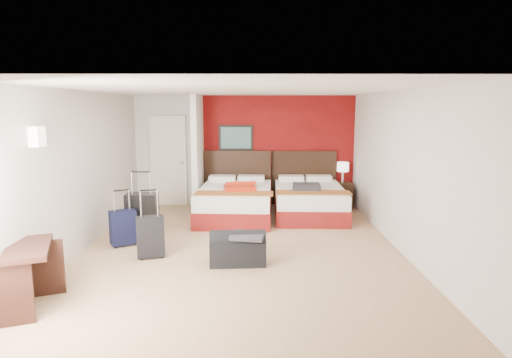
{
  "coord_description": "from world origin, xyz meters",
  "views": [
    {
      "loc": [
        0.19,
        -6.69,
        2.25
      ],
      "look_at": [
        0.24,
        0.8,
        1.0
      ],
      "focal_mm": 30.48,
      "sensor_mm": 36.0,
      "label": 1
    }
  ],
  "objects_px": {
    "bed_right": "(309,202)",
    "nightstand": "(342,195)",
    "red_suitcase_open": "(240,186)",
    "suitcase_navy": "(123,229)",
    "desk": "(30,278)",
    "suitcase_black": "(142,217)",
    "suitcase_charcoal": "(150,238)",
    "table_lamp": "(343,173)",
    "duffel_bag": "(238,250)",
    "bed_left": "(235,203)"
  },
  "relations": [
    {
      "from": "bed_right",
      "to": "nightstand",
      "type": "bearing_deg",
      "value": 42.07
    },
    {
      "from": "bed_right",
      "to": "red_suitcase_open",
      "type": "height_order",
      "value": "red_suitcase_open"
    },
    {
      "from": "suitcase_navy",
      "to": "desk",
      "type": "height_order",
      "value": "desk"
    },
    {
      "from": "bed_right",
      "to": "suitcase_black",
      "type": "relative_size",
      "value": 2.6
    },
    {
      "from": "bed_right",
      "to": "suitcase_charcoal",
      "type": "bearing_deg",
      "value": -135.06
    },
    {
      "from": "desk",
      "to": "table_lamp",
      "type": "bearing_deg",
      "value": 26.97
    },
    {
      "from": "suitcase_black",
      "to": "duffel_bag",
      "type": "distance_m",
      "value": 2.06
    },
    {
      "from": "bed_right",
      "to": "nightstand",
      "type": "height_order",
      "value": "bed_right"
    },
    {
      "from": "red_suitcase_open",
      "to": "bed_left",
      "type": "bearing_deg",
      "value": 126.9
    },
    {
      "from": "bed_right",
      "to": "nightstand",
      "type": "xyz_separation_m",
      "value": [
        0.83,
        0.69,
        -0.01
      ]
    },
    {
      "from": "nightstand",
      "to": "table_lamp",
      "type": "xyz_separation_m",
      "value": [
        0.0,
        0.0,
        0.52
      ]
    },
    {
      "from": "bed_right",
      "to": "suitcase_charcoal",
      "type": "xyz_separation_m",
      "value": [
        -2.71,
        -2.52,
        -0.0
      ]
    },
    {
      "from": "suitcase_charcoal",
      "to": "suitcase_navy",
      "type": "relative_size",
      "value": 1.07
    },
    {
      "from": "nightstand",
      "to": "suitcase_black",
      "type": "xyz_separation_m",
      "value": [
        -3.88,
        -2.29,
        0.1
      ]
    },
    {
      "from": "bed_left",
      "to": "suitcase_navy",
      "type": "distance_m",
      "value": 2.52
    },
    {
      "from": "bed_left",
      "to": "table_lamp",
      "type": "distance_m",
      "value": 2.55
    },
    {
      "from": "suitcase_charcoal",
      "to": "duffel_bag",
      "type": "distance_m",
      "value": 1.35
    },
    {
      "from": "bed_right",
      "to": "suitcase_charcoal",
      "type": "height_order",
      "value": "bed_right"
    },
    {
      "from": "red_suitcase_open",
      "to": "suitcase_black",
      "type": "relative_size",
      "value": 1.08
    },
    {
      "from": "suitcase_black",
      "to": "suitcase_navy",
      "type": "bearing_deg",
      "value": -123.15
    },
    {
      "from": "bed_left",
      "to": "suitcase_black",
      "type": "xyz_separation_m",
      "value": [
        -1.53,
        -1.44,
        0.07
      ]
    },
    {
      "from": "table_lamp",
      "to": "bed_left",
      "type": "bearing_deg",
      "value": -160.19
    },
    {
      "from": "suitcase_black",
      "to": "suitcase_navy",
      "type": "distance_m",
      "value": 0.44
    },
    {
      "from": "bed_left",
      "to": "red_suitcase_open",
      "type": "bearing_deg",
      "value": -42.08
    },
    {
      "from": "nightstand",
      "to": "suitcase_black",
      "type": "relative_size",
      "value": 0.75
    },
    {
      "from": "bed_right",
      "to": "red_suitcase_open",
      "type": "xyz_separation_m",
      "value": [
        -1.43,
        -0.25,
        0.37
      ]
    },
    {
      "from": "duffel_bag",
      "to": "desk",
      "type": "distance_m",
      "value": 2.67
    },
    {
      "from": "table_lamp",
      "to": "suitcase_charcoal",
      "type": "height_order",
      "value": "table_lamp"
    },
    {
      "from": "bed_left",
      "to": "red_suitcase_open",
      "type": "xyz_separation_m",
      "value": [
        0.1,
        -0.1,
        0.36
      ]
    },
    {
      "from": "red_suitcase_open",
      "to": "nightstand",
      "type": "bearing_deg",
      "value": 14.72
    },
    {
      "from": "nightstand",
      "to": "desk",
      "type": "relative_size",
      "value": 0.65
    },
    {
      "from": "suitcase_navy",
      "to": "duffel_bag",
      "type": "height_order",
      "value": "suitcase_navy"
    },
    {
      "from": "bed_left",
      "to": "bed_right",
      "type": "xyz_separation_m",
      "value": [
        1.53,
        0.15,
        -0.01
      ]
    },
    {
      "from": "nightstand",
      "to": "desk",
      "type": "xyz_separation_m",
      "value": [
        -4.47,
        -4.91,
        0.08
      ]
    },
    {
      "from": "table_lamp",
      "to": "duffel_bag",
      "type": "height_order",
      "value": "table_lamp"
    },
    {
      "from": "table_lamp",
      "to": "red_suitcase_open",
      "type": "bearing_deg",
      "value": -157.19
    },
    {
      "from": "suitcase_charcoal",
      "to": "table_lamp",
      "type": "bearing_deg",
      "value": 26.72
    },
    {
      "from": "suitcase_charcoal",
      "to": "desk",
      "type": "bearing_deg",
      "value": -134.51
    },
    {
      "from": "red_suitcase_open",
      "to": "table_lamp",
      "type": "distance_m",
      "value": 2.45
    },
    {
      "from": "table_lamp",
      "to": "suitcase_navy",
      "type": "distance_m",
      "value": 4.92
    },
    {
      "from": "suitcase_charcoal",
      "to": "desk",
      "type": "distance_m",
      "value": 1.94
    },
    {
      "from": "duffel_bag",
      "to": "bed_right",
      "type": "bearing_deg",
      "value": 60.59
    },
    {
      "from": "duffel_bag",
      "to": "red_suitcase_open",
      "type": "bearing_deg",
      "value": 87.86
    },
    {
      "from": "red_suitcase_open",
      "to": "duffel_bag",
      "type": "height_order",
      "value": "red_suitcase_open"
    },
    {
      "from": "table_lamp",
      "to": "suitcase_navy",
      "type": "xyz_separation_m",
      "value": [
        -4.11,
        -2.64,
        -0.53
      ]
    },
    {
      "from": "red_suitcase_open",
      "to": "suitcase_navy",
      "type": "height_order",
      "value": "red_suitcase_open"
    },
    {
      "from": "nightstand",
      "to": "table_lamp",
      "type": "bearing_deg",
      "value": 0.0
    },
    {
      "from": "bed_left",
      "to": "table_lamp",
      "type": "height_order",
      "value": "table_lamp"
    },
    {
      "from": "duffel_bag",
      "to": "suitcase_navy",
      "type": "bearing_deg",
      "value": 153.0
    },
    {
      "from": "red_suitcase_open",
      "to": "bed_right",
      "type": "bearing_deg",
      "value": 1.94
    }
  ]
}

